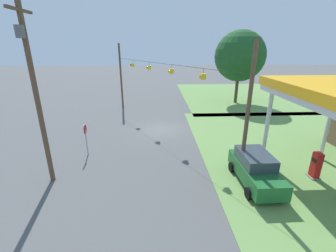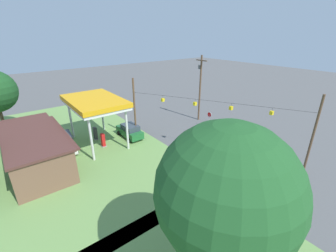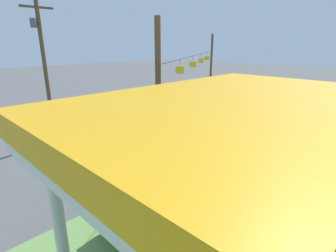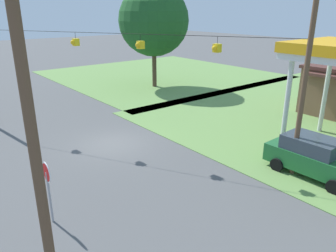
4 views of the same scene
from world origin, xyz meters
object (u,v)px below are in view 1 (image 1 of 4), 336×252
car_at_pumps_front (255,169)px  stop_sign_roadside (85,133)px  fuel_pump_near (316,166)px  utility_pole_main (35,88)px  tree_west_verge (240,56)px

car_at_pumps_front → stop_sign_roadside: bearing=-111.6°
fuel_pump_near → utility_pole_main: 17.24m
car_at_pumps_front → tree_west_verge: 22.08m
fuel_pump_near → utility_pole_main: (-0.50, -16.51, 4.96)m
fuel_pump_near → utility_pole_main: utility_pole_main is taller
car_at_pumps_front → fuel_pump_near: bearing=94.2°
stop_sign_roadside → tree_west_verge: bearing=-46.3°
fuel_pump_near → tree_west_verge: size_ratio=0.17×
utility_pole_main → tree_west_verge: bearing=137.3°
utility_pole_main → tree_west_verge: size_ratio=1.03×
utility_pole_main → fuel_pump_near: bearing=88.3°
tree_west_verge → stop_sign_roadside: bearing=-46.3°
car_at_pumps_front → tree_west_verge: bearing=163.7°
car_at_pumps_front → utility_pole_main: 13.40m
utility_pole_main → tree_west_verge: 26.84m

